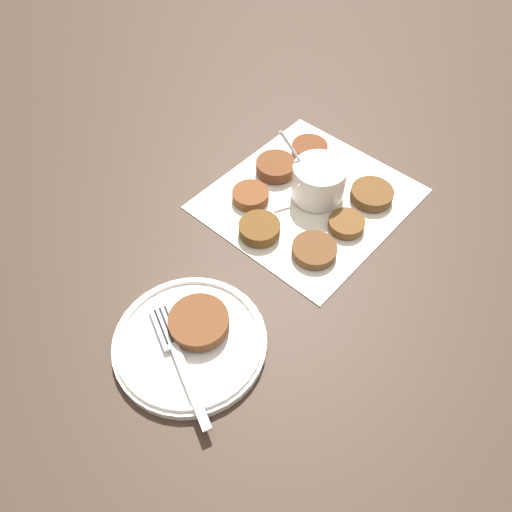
% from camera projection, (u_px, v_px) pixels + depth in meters
% --- Properties ---
extents(ground_plane, '(4.00, 4.00, 0.00)m').
position_uv_depth(ground_plane, '(297.00, 196.00, 0.85)').
color(ground_plane, '#38281E').
extents(napkin, '(0.34, 0.32, 0.00)m').
position_uv_depth(napkin, '(308.00, 198.00, 0.85)').
color(napkin, silver).
rests_on(napkin, ground_plane).
extents(sauce_bowl, '(0.10, 0.11, 0.11)m').
position_uv_depth(sauce_bowl, '(318.00, 183.00, 0.83)').
color(sauce_bowl, white).
rests_on(sauce_bowl, napkin).
extents(fritter_0, '(0.06, 0.06, 0.02)m').
position_uv_depth(fritter_0, '(310.00, 148.00, 0.91)').
color(fritter_0, brown).
rests_on(fritter_0, napkin).
extents(fritter_1, '(0.06, 0.06, 0.02)m').
position_uv_depth(fritter_1, '(250.00, 195.00, 0.84)').
color(fritter_1, brown).
rests_on(fritter_1, napkin).
extents(fritter_2, '(0.07, 0.07, 0.01)m').
position_uv_depth(fritter_2, '(314.00, 250.00, 0.77)').
color(fritter_2, brown).
rests_on(fritter_2, napkin).
extents(fritter_3, '(0.06, 0.06, 0.01)m').
position_uv_depth(fritter_3, '(346.00, 224.00, 0.80)').
color(fritter_3, brown).
rests_on(fritter_3, napkin).
extents(fritter_4, '(0.07, 0.07, 0.02)m').
position_uv_depth(fritter_4, '(276.00, 167.00, 0.88)').
color(fritter_4, brown).
rests_on(fritter_4, napkin).
extents(fritter_5, '(0.07, 0.07, 0.02)m').
position_uv_depth(fritter_5, '(372.00, 194.00, 0.84)').
color(fritter_5, brown).
rests_on(fritter_5, napkin).
extents(fritter_6, '(0.07, 0.07, 0.02)m').
position_uv_depth(fritter_6, '(259.00, 229.00, 0.79)').
color(fritter_6, brown).
rests_on(fritter_6, napkin).
extents(serving_plate, '(0.21, 0.21, 0.02)m').
position_uv_depth(serving_plate, '(190.00, 342.00, 0.67)').
color(serving_plate, white).
rests_on(serving_plate, ground_plane).
extents(fritter_on_plate, '(0.08, 0.08, 0.02)m').
position_uv_depth(fritter_on_plate, '(199.00, 322.00, 0.67)').
color(fritter_on_plate, brown).
rests_on(fritter_on_plate, serving_plate).
extents(fork, '(0.08, 0.19, 0.00)m').
position_uv_depth(fork, '(175.00, 348.00, 0.65)').
color(fork, silver).
rests_on(fork, serving_plate).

